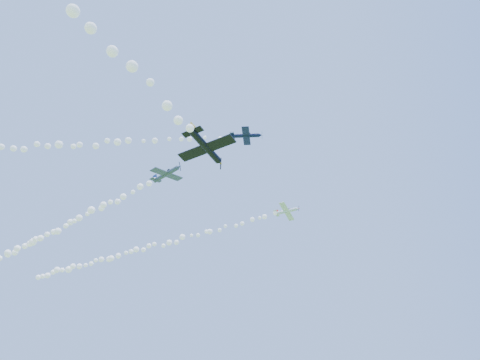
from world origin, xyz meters
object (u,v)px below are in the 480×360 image
(plane_navy, at_px, (246,136))
(plane_white, at_px, (287,211))
(plane_black, at_px, (206,147))
(plane_grey, at_px, (167,174))

(plane_navy, bearing_deg, plane_white, 70.30)
(plane_white, bearing_deg, plane_navy, -86.59)
(plane_white, distance_m, plane_navy, 23.50)
(plane_navy, bearing_deg, plane_black, -103.09)
(plane_navy, relative_size, plane_grey, 0.92)
(plane_navy, distance_m, plane_grey, 16.50)
(plane_navy, distance_m, plane_black, 25.47)
(plane_grey, bearing_deg, plane_navy, 23.43)
(plane_white, bearing_deg, plane_grey, -116.37)
(plane_white, xyz_separation_m, plane_black, (-3.65, -41.25, -13.99))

